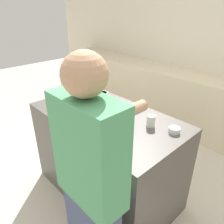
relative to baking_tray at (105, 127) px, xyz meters
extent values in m
plane|color=beige|center=(-0.16, 0.16, -0.95)|extent=(12.00, 12.00, 0.00)
cube|color=beige|center=(-0.16, 2.38, 0.35)|extent=(8.00, 0.05, 2.60)
cube|color=beige|center=(-0.16, 2.05, -0.50)|extent=(6.00, 0.60, 0.91)
cube|color=#514C47|center=(-0.16, 0.16, -0.48)|extent=(1.50, 0.83, 0.95)
cube|color=#9E9EA8|center=(0.00, 0.00, 0.00)|extent=(0.38, 0.29, 0.01)
cube|color=#5B2D14|center=(0.00, 0.00, 0.07)|extent=(0.17, 0.17, 0.12)
cube|color=white|center=(0.00, 0.00, 0.16)|extent=(0.19, 0.20, 0.07)
cylinder|color=#5B2D14|center=(0.05, 0.03, 0.24)|extent=(0.02, 0.02, 0.08)
cone|color=silver|center=(-0.62, 0.26, 0.15)|extent=(0.13, 0.13, 0.31)
cylinder|color=white|center=(-0.53, 0.45, 0.02)|extent=(0.11, 0.11, 0.05)
cylinder|color=white|center=(-0.53, 0.45, 0.04)|extent=(0.09, 0.09, 0.01)
cylinder|color=silver|center=(0.45, 0.35, 0.02)|extent=(0.09, 0.09, 0.04)
cylinder|color=green|center=(0.45, 0.35, 0.04)|extent=(0.07, 0.07, 0.01)
cylinder|color=white|center=(-0.83, 0.35, 0.02)|extent=(0.10, 0.10, 0.05)
cylinder|color=white|center=(-0.83, 0.35, 0.04)|extent=(0.08, 0.08, 0.01)
cylinder|color=white|center=(-0.23, 0.35, 0.02)|extent=(0.12, 0.12, 0.05)
cylinder|color=red|center=(-0.23, 0.35, 0.04)|extent=(0.10, 0.10, 0.01)
cylinder|color=white|center=(0.25, 0.30, 0.05)|extent=(0.07, 0.07, 0.10)
cube|color=#4C9966|center=(0.42, -0.48, 0.21)|extent=(0.45, 0.20, 0.66)
sphere|color=tan|center=(0.42, -0.48, 0.65)|extent=(0.23, 0.23, 0.23)
cylinder|color=tan|center=(0.42, -0.26, 0.35)|extent=(0.08, 0.45, 0.08)
camera|label=1|loc=(1.21, -1.05, 0.94)|focal=35.00mm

